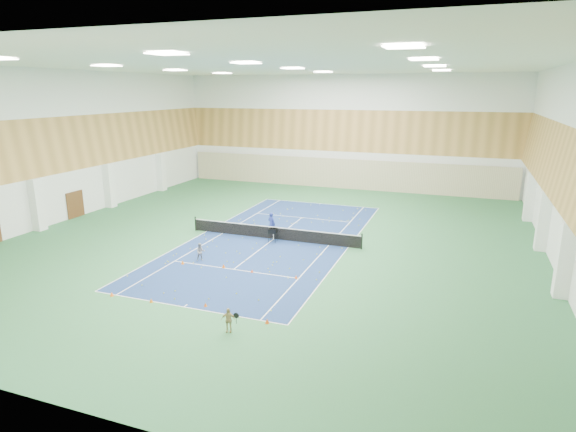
{
  "coord_description": "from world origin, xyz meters",
  "views": [
    {
      "loc": [
        12.41,
        -30.6,
        10.44
      ],
      "look_at": [
        1.33,
        -0.59,
        2.0
      ],
      "focal_mm": 30.0,
      "sensor_mm": 36.0,
      "label": 1
    }
  ],
  "objects_px": {
    "coach": "(272,224)",
    "child_court": "(201,252)",
    "child_apron": "(228,320)",
    "ball_cart": "(273,235)",
    "tennis_net": "(273,232)"
  },
  "relations": [
    {
      "from": "child_court",
      "to": "ball_cart",
      "type": "xyz_separation_m",
      "value": [
        2.82,
        5.12,
        -0.07
      ]
    },
    {
      "from": "coach",
      "to": "child_court",
      "type": "xyz_separation_m",
      "value": [
        -2.12,
        -6.6,
        -0.3
      ]
    },
    {
      "from": "coach",
      "to": "ball_cart",
      "type": "bearing_deg",
      "value": 134.12
    },
    {
      "from": "tennis_net",
      "to": "coach",
      "type": "xyz_separation_m",
      "value": [
        -0.5,
        0.89,
        0.32
      ]
    },
    {
      "from": "coach",
      "to": "ball_cart",
      "type": "xyz_separation_m",
      "value": [
        0.7,
        -1.49,
        -0.37
      ]
    },
    {
      "from": "coach",
      "to": "child_court",
      "type": "distance_m",
      "value": 6.94
    },
    {
      "from": "tennis_net",
      "to": "coach",
      "type": "relative_size",
      "value": 7.34
    },
    {
      "from": "ball_cart",
      "to": "child_apron",
      "type": "bearing_deg",
      "value": -81.47
    },
    {
      "from": "coach",
      "to": "child_apron",
      "type": "height_order",
      "value": "coach"
    },
    {
      "from": "ball_cart",
      "to": "coach",
      "type": "bearing_deg",
      "value": 110.43
    },
    {
      "from": "tennis_net",
      "to": "child_apron",
      "type": "distance_m",
      "value": 13.72
    },
    {
      "from": "tennis_net",
      "to": "coach",
      "type": "height_order",
      "value": "coach"
    },
    {
      "from": "coach",
      "to": "child_court",
      "type": "height_order",
      "value": "coach"
    },
    {
      "from": "coach",
      "to": "child_apron",
      "type": "bearing_deg",
      "value": 123.53
    },
    {
      "from": "tennis_net",
      "to": "coach",
      "type": "distance_m",
      "value": 1.07
    }
  ]
}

